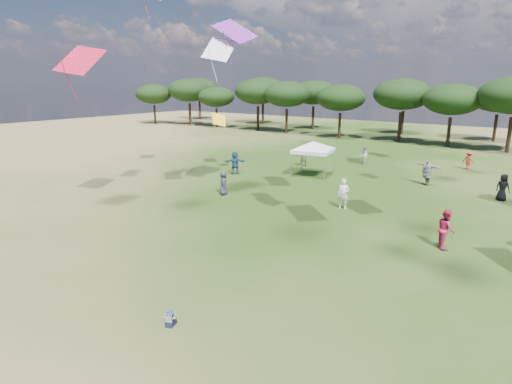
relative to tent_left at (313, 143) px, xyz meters
The scene contains 5 objects.
ground 23.72m from the tent_left, 72.33° to the right, with size 140.00×140.00×0.00m, color #2A4514.
tree_line 26.86m from the tent_left, 69.05° to the left, with size 108.78×17.63×7.77m.
tent_left is the anchor object (origin of this frame).
toddler 21.91m from the tent_left, 71.82° to the right, with size 0.39×0.43×0.52m.
festival_crowd 8.06m from the tent_left, ahead, with size 29.10×20.81×1.83m.
Camera 1 is at (8.39, -5.77, 7.04)m, focal length 30.00 mm.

